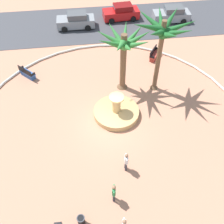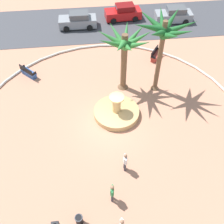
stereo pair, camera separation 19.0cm
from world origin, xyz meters
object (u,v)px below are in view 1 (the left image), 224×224
Objects in this scene: person_cyclist_photo at (126,161)px; parked_car_second at (121,12)px; parked_car_third at (172,15)px; palm_tree_by_curb at (163,33)px; parked_car_leftmost at (76,21)px; bench_east at (27,74)px; fountain at (116,112)px; trash_bin at (81,220)px; palm_tree_near_fountain at (124,47)px; person_pedestrian_stroll at (114,192)px; bench_west at (154,55)px.

parked_car_second is at bearing 82.07° from person_cyclist_photo.
palm_tree_by_curb is at bearing -112.86° from parked_car_third.
bench_east is at bearing -120.09° from parked_car_leftmost.
fountain reaches higher than parked_car_leftmost.
person_cyclist_photo is at bearing -97.93° from parked_car_second.
trash_bin is at bearing -134.42° from person_cyclist_photo.
palm_tree_near_fountain is at bearing -16.50° from bench_east.
trash_bin is at bearing -150.22° from person_pedestrian_stroll.
palm_tree_by_curb is 4.25× the size of bench_east.
parked_car_second is (2.60, 14.45, 0.49)m from fountain.
person_cyclist_photo is at bearing 45.58° from trash_bin.
fountain is 0.66× the size of palm_tree_near_fountain.
bench_east is at bearing 124.63° from person_cyclist_photo.
person_pedestrian_stroll is at bearing -99.93° from parked_car_second.
bench_east is 13.75m from trash_bin.
trash_bin is at bearing -111.36° from fountain.
person_cyclist_photo is at bearing -55.37° from bench_east.
bench_west is 0.96× the size of person_cyclist_photo.
parked_car_second is at bearing 43.09° from bench_east.
fountain is 8.06m from bench_west.
bench_west is at bearing -118.05° from parked_car_third.
palm_tree_near_fountain is at bearing 78.12° from person_pedestrian_stroll.
palm_tree_near_fountain is 3.26× the size of bench_west.
palm_tree_by_curb is 12.41m from parked_car_third.
palm_tree_near_fountain reaches higher than fountain.
bench_east is (-10.65, 2.86, -4.79)m from palm_tree_by_curb.
bench_west is at bearing -43.01° from parked_car_leftmost.
person_pedestrian_stroll is (-1.02, -1.91, -0.01)m from person_cyclist_photo.
bench_west is 2.19× the size of trash_bin.
bench_west is (0.99, 4.09, -4.79)m from palm_tree_by_curb.
palm_tree_near_fountain is at bearing 169.57° from palm_tree_by_curb.
person_cyclist_photo reaches higher than bench_west.
person_cyclist_photo reaches higher than person_pedestrian_stroll.
fountain reaches higher than trash_bin.
parked_car_leftmost is (-3.46, 10.22, -3.19)m from palm_tree_near_fountain.
fountain is at bearing 80.69° from person_pedestrian_stroll.
parked_car_third reaches higher than person_pedestrian_stroll.
parked_car_second reaches higher than bench_east.
fountain is at bearing -79.26° from parked_car_leftmost.
parked_car_leftmost is at bearing -179.98° from parked_car_third.
parked_car_third is (11.13, 21.00, 0.39)m from trash_bin.
person_cyclist_photo is at bearing 61.92° from person_pedestrian_stroll.
palm_tree_by_curb is at bearing -60.33° from parked_car_leftmost.
fountain is 13.50m from parked_car_leftmost.
palm_tree_near_fountain is 7.16× the size of trash_bin.
bench_west is (4.57, 6.64, 0.06)m from fountain.
palm_tree_by_curb is 1.55× the size of parked_car_second.
trash_bin is 0.44× the size of person_cyclist_photo.
parked_car_second is 1.01× the size of parked_car_third.
fountain is at bearing -124.56° from bench_west.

